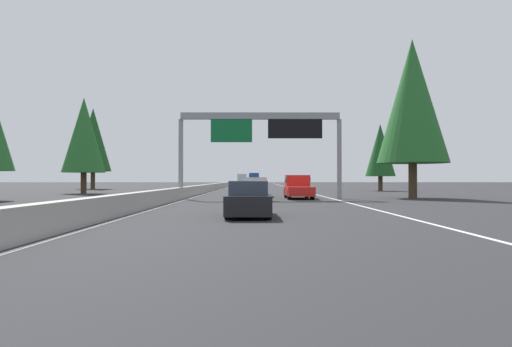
{
  "coord_description": "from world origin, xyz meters",
  "views": [
    {
      "loc": [
        -1.93,
        -5.46,
        1.55
      ],
      "look_at": [
        51.83,
        -5.59,
        2.19
      ],
      "focal_mm": 32.42,
      "sensor_mm": 36.0,
      "label": 1
    }
  ],
  "objects_px": {
    "conifer_right_mid": "(380,150)",
    "conifer_left_near": "(84,135)",
    "bus_near_right": "(254,178)",
    "sign_gantry_overhead": "(262,130)",
    "conifer_right_near": "(412,101)",
    "pickup_mid_right": "(298,187)",
    "conifer_left_mid": "(93,140)",
    "minivan_far_right": "(255,186)",
    "box_truck_near_center": "(242,179)",
    "sedan_distant_a": "(249,200)",
    "sedan_far_center": "(254,185)",
    "sedan_distant_b": "(253,184)"
  },
  "relations": [
    {
      "from": "sign_gantry_overhead",
      "to": "pickup_mid_right",
      "type": "relative_size",
      "value": 2.26
    },
    {
      "from": "minivan_far_right",
      "to": "conifer_left_near",
      "type": "height_order",
      "value": "conifer_left_near"
    },
    {
      "from": "box_truck_near_center",
      "to": "conifer_right_mid",
      "type": "relative_size",
      "value": 0.98
    },
    {
      "from": "sedan_distant_a",
      "to": "sedan_far_center",
      "type": "bearing_deg",
      "value": -0.2
    },
    {
      "from": "conifer_right_mid",
      "to": "conifer_left_near",
      "type": "distance_m",
      "value": 35.93
    },
    {
      "from": "pickup_mid_right",
      "to": "conifer_right_mid",
      "type": "distance_m",
      "value": 26.34
    },
    {
      "from": "sedan_distant_a",
      "to": "conifer_right_mid",
      "type": "height_order",
      "value": "conifer_right_mid"
    },
    {
      "from": "box_truck_near_center",
      "to": "conifer_left_mid",
      "type": "bearing_deg",
      "value": 159.83
    },
    {
      "from": "sedan_distant_a",
      "to": "minivan_far_right",
      "type": "distance_m",
      "value": 22.17
    },
    {
      "from": "minivan_far_right",
      "to": "box_truck_near_center",
      "type": "relative_size",
      "value": 0.59
    },
    {
      "from": "bus_near_right",
      "to": "conifer_right_near",
      "type": "height_order",
      "value": "conifer_right_near"
    },
    {
      "from": "sedan_distant_a",
      "to": "pickup_mid_right",
      "type": "distance_m",
      "value": 18.16
    },
    {
      "from": "minivan_far_right",
      "to": "sedan_distant_b",
      "type": "bearing_deg",
      "value": 0.51
    },
    {
      "from": "box_truck_near_center",
      "to": "conifer_left_near",
      "type": "xyz_separation_m",
      "value": [
        -79.62,
        14.58,
        4.59
      ]
    },
    {
      "from": "sedan_distant_a",
      "to": "conifer_left_near",
      "type": "relative_size",
      "value": 0.43
    },
    {
      "from": "pickup_mid_right",
      "to": "conifer_right_mid",
      "type": "height_order",
      "value": "conifer_right_mid"
    },
    {
      "from": "sedan_far_center",
      "to": "box_truck_near_center",
      "type": "relative_size",
      "value": 0.52
    },
    {
      "from": "bus_near_right",
      "to": "pickup_mid_right",
      "type": "relative_size",
      "value": 2.05
    },
    {
      "from": "sedan_far_center",
      "to": "conifer_right_near",
      "type": "height_order",
      "value": "conifer_right_near"
    },
    {
      "from": "box_truck_near_center",
      "to": "conifer_left_mid",
      "type": "relative_size",
      "value": 0.68
    },
    {
      "from": "conifer_right_mid",
      "to": "pickup_mid_right",
      "type": "bearing_deg",
      "value": 150.61
    },
    {
      "from": "minivan_far_right",
      "to": "conifer_left_near",
      "type": "bearing_deg",
      "value": 66.89
    },
    {
      "from": "sedan_far_center",
      "to": "box_truck_near_center",
      "type": "height_order",
      "value": "box_truck_near_center"
    },
    {
      "from": "bus_near_right",
      "to": "conifer_left_near",
      "type": "bearing_deg",
      "value": 166.29
    },
    {
      "from": "conifer_right_mid",
      "to": "conifer_left_near",
      "type": "xyz_separation_m",
      "value": [
        -10.47,
        34.35,
        0.94
      ]
    },
    {
      "from": "pickup_mid_right",
      "to": "conifer_left_mid",
      "type": "bearing_deg",
      "value": 39.79
    },
    {
      "from": "sign_gantry_overhead",
      "to": "sedan_distant_b",
      "type": "distance_m",
      "value": 43.3
    },
    {
      "from": "conifer_right_near",
      "to": "conifer_left_near",
      "type": "relative_size",
      "value": 1.26
    },
    {
      "from": "conifer_right_near",
      "to": "minivan_far_right",
      "type": "bearing_deg",
      "value": 71.64
    },
    {
      "from": "sedan_far_center",
      "to": "conifer_right_mid",
      "type": "bearing_deg",
      "value": -108.55
    },
    {
      "from": "minivan_far_right",
      "to": "conifer_left_near",
      "type": "xyz_separation_m",
      "value": [
        7.77,
        18.21,
        5.25
      ]
    },
    {
      "from": "sedan_distant_a",
      "to": "conifer_right_near",
      "type": "distance_m",
      "value": 23.26
    },
    {
      "from": "sedan_far_center",
      "to": "pickup_mid_right",
      "type": "bearing_deg",
      "value": -172.84
    },
    {
      "from": "minivan_far_right",
      "to": "box_truck_near_center",
      "type": "distance_m",
      "value": 87.47
    },
    {
      "from": "sedan_far_center",
      "to": "sign_gantry_overhead",
      "type": "bearing_deg",
      "value": -178.68
    },
    {
      "from": "bus_near_right",
      "to": "conifer_right_mid",
      "type": "relative_size",
      "value": 1.32
    },
    {
      "from": "conifer_right_near",
      "to": "bus_near_right",
      "type": "bearing_deg",
      "value": 8.57
    },
    {
      "from": "sign_gantry_overhead",
      "to": "conifer_left_near",
      "type": "distance_m",
      "value": 22.92
    },
    {
      "from": "pickup_mid_right",
      "to": "conifer_right_near",
      "type": "relative_size",
      "value": 0.44
    },
    {
      "from": "conifer_left_near",
      "to": "bus_near_right",
      "type": "bearing_deg",
      "value": -13.71
    },
    {
      "from": "sedan_distant_b",
      "to": "pickup_mid_right",
      "type": "bearing_deg",
      "value": -174.93
    },
    {
      "from": "sedan_distant_b",
      "to": "conifer_right_mid",
      "type": "xyz_separation_m",
      "value": [
        -19.41,
        -16.48,
        4.59
      ]
    },
    {
      "from": "sign_gantry_overhead",
      "to": "conifer_right_near",
      "type": "xyz_separation_m",
      "value": [
        1.2,
        -12.1,
        2.48
      ]
    },
    {
      "from": "sign_gantry_overhead",
      "to": "sedan_far_center",
      "type": "distance_m",
      "value": 29.47
    },
    {
      "from": "minivan_far_right",
      "to": "conifer_left_near",
      "type": "distance_m",
      "value": 20.48
    },
    {
      "from": "box_truck_near_center",
      "to": "conifer_right_near",
      "type": "bearing_deg",
      "value": -169.93
    },
    {
      "from": "conifer_left_near",
      "to": "conifer_left_mid",
      "type": "bearing_deg",
      "value": 17.03
    },
    {
      "from": "sign_gantry_overhead",
      "to": "conifer_right_near",
      "type": "bearing_deg",
      "value": -84.34
    },
    {
      "from": "sign_gantry_overhead",
      "to": "pickup_mid_right",
      "type": "bearing_deg",
      "value": -70.75
    },
    {
      "from": "sign_gantry_overhead",
      "to": "conifer_right_mid",
      "type": "distance_m",
      "value": 28.33
    }
  ]
}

